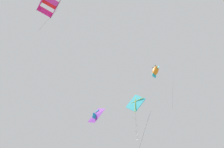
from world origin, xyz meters
name	(u,v)px	position (x,y,z in m)	size (l,w,h in m)	color
kite_delta_highest	(96,115)	(7.09, 6.64, 22.32)	(2.26, 1.96, 1.66)	purple
kite_box_far_centre	(50,2)	(-7.47, 10.22, 25.14)	(2.26, 2.39, 6.75)	red
kite_fish_upper_right	(155,71)	(7.33, -1.34, 29.83)	(3.95, 3.21, 9.57)	orange
kite_diamond_mid_left	(136,104)	(-6.35, 2.74, 14.09)	(1.73, 1.71, 6.01)	#1EB2C6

